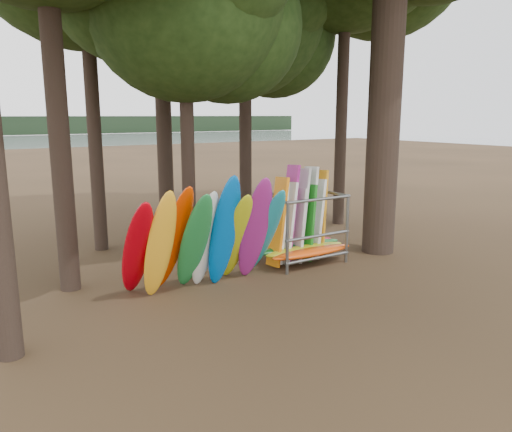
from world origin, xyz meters
TOP-DOWN VIEW (x-y plane):
  - ground at (0.00, 0.00)m, footprint 120.00×120.00m
  - lake at (0.00, 60.00)m, footprint 160.00×160.00m
  - oak_3 at (2.74, 6.34)m, footprint 6.91×6.91m
  - kayak_row at (-2.21, 0.05)m, footprint 4.19×2.34m
  - storage_rack at (1.32, 0.81)m, footprint 3.14×1.53m

SIDE VIEW (x-z plane):
  - ground at x=0.00m, z-range 0.00..0.00m
  - lake at x=0.00m, z-range 0.00..0.00m
  - storage_rack at x=1.32m, z-range -0.49..2.42m
  - kayak_row at x=-2.21m, z-range -0.19..2.87m
  - oak_3 at x=2.74m, z-range 2.46..13.46m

